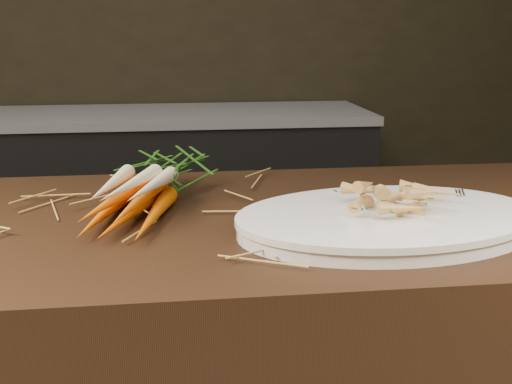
{
  "coord_description": "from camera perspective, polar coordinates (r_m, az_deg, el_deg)",
  "views": [
    {
      "loc": [
        0.31,
        -0.77,
        1.22
      ],
      "look_at": [
        0.44,
        0.23,
        0.96
      ],
      "focal_mm": 45.0,
      "sensor_mm": 36.0,
      "label": 1
    }
  ],
  "objects": [
    {
      "name": "roasted_veg_heap",
      "position": [
        1.05,
        11.69,
        -0.58
      ],
      "size": [
        0.26,
        0.21,
        0.05
      ],
      "primitive_type": null,
      "rotation": [
        0.0,
        0.0,
        0.13
      ],
      "color": "#C08B44",
      "rests_on": "serving_platter"
    },
    {
      "name": "back_counter",
      "position": [
        3.06,
        -7.4,
        -0.68
      ],
      "size": [
        1.82,
        0.62,
        0.84
      ],
      "color": "black",
      "rests_on": "ground"
    },
    {
      "name": "serving_platter",
      "position": [
        1.06,
        11.58,
        -2.71
      ],
      "size": [
        0.53,
        0.39,
        0.03
      ],
      "primitive_type": null,
      "rotation": [
        0.0,
        0.0,
        0.13
      ],
      "color": "white",
      "rests_on": "main_counter"
    },
    {
      "name": "root_veg_bunch",
      "position": [
        1.2,
        -9.1,
        1.05
      ],
      "size": [
        0.26,
        0.49,
        0.09
      ],
      "rotation": [
        0.0,
        0.0,
        -0.29
      ],
      "color": "#DA6305",
      "rests_on": "main_counter"
    },
    {
      "name": "serving_fork",
      "position": [
        1.12,
        20.18,
        -1.48
      ],
      "size": [
        0.08,
        0.18,
        0.0
      ],
      "primitive_type": "cube",
      "rotation": [
        0.0,
        0.0,
        -0.35
      ],
      "color": "silver",
      "rests_on": "serving_platter"
    }
  ]
}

